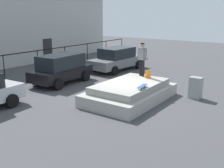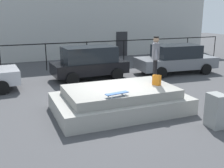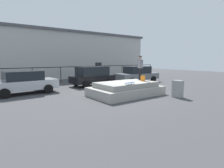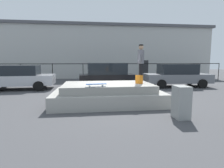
{
  "view_description": "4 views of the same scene",
  "coord_description": "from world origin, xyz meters",
  "px_view_note": "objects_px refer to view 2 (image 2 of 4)",
  "views": [
    {
      "loc": [
        -11.1,
        -7.11,
        4.25
      ],
      "look_at": [
        -0.5,
        0.43,
        0.84
      ],
      "focal_mm": 43.98,
      "sensor_mm": 36.0,
      "label": 1
    },
    {
      "loc": [
        -3.89,
        -9.14,
        3.58
      ],
      "look_at": [
        0.2,
        0.92,
        0.71
      ],
      "focal_mm": 43.89,
      "sensor_mm": 36.0,
      "label": 2
    },
    {
      "loc": [
        -8.04,
        -9.5,
        2.44
      ],
      "look_at": [
        -0.53,
        0.56,
        0.72
      ],
      "focal_mm": 29.01,
      "sensor_mm": 36.0,
      "label": 3
    },
    {
      "loc": [
        -0.81,
        -8.4,
        1.92
      ],
      "look_at": [
        0.4,
        1.08,
        0.7
      ],
      "focal_mm": 29.01,
      "sensor_mm": 36.0,
      "label": 4
    }
  ],
  "objects_px": {
    "car_black_hatchback_mid": "(89,62)",
    "skateboarder": "(156,56)",
    "skateboard": "(117,93)",
    "utility_box": "(216,111)",
    "backpack": "(157,80)",
    "car_grey_sedan_far": "(176,59)"
  },
  "relations": [
    {
      "from": "skateboarder",
      "to": "car_grey_sedan_far",
      "type": "xyz_separation_m",
      "value": [
        4.1,
        4.44,
        -1.08
      ]
    },
    {
      "from": "skateboard",
      "to": "backpack",
      "type": "relative_size",
      "value": 2.19
    },
    {
      "from": "car_grey_sedan_far",
      "to": "skateboard",
      "type": "bearing_deg",
      "value": -137.71
    },
    {
      "from": "skateboard",
      "to": "backpack",
      "type": "distance_m",
      "value": 2.1
    },
    {
      "from": "car_black_hatchback_mid",
      "to": "backpack",
      "type": "bearing_deg",
      "value": -80.4
    },
    {
      "from": "backpack",
      "to": "utility_box",
      "type": "bearing_deg",
      "value": -10.24
    },
    {
      "from": "skateboarder",
      "to": "car_grey_sedan_far",
      "type": "bearing_deg",
      "value": 47.25
    },
    {
      "from": "car_black_hatchback_mid",
      "to": "utility_box",
      "type": "distance_m",
      "value": 7.97
    },
    {
      "from": "car_grey_sedan_far",
      "to": "utility_box",
      "type": "relative_size",
      "value": 4.44
    },
    {
      "from": "backpack",
      "to": "car_black_hatchback_mid",
      "type": "distance_m",
      "value": 5.55
    },
    {
      "from": "car_grey_sedan_far",
      "to": "utility_box",
      "type": "xyz_separation_m",
      "value": [
        -3.5,
        -7.23,
        -0.32
      ]
    },
    {
      "from": "backpack",
      "to": "car_black_hatchback_mid",
      "type": "relative_size",
      "value": 0.09
    },
    {
      "from": "skateboarder",
      "to": "backpack",
      "type": "xyz_separation_m",
      "value": [
        -0.2,
        -0.49,
        -0.85
      ]
    },
    {
      "from": "skateboarder",
      "to": "skateboard",
      "type": "bearing_deg",
      "value": -149.8
    },
    {
      "from": "skateboard",
      "to": "car_black_hatchback_mid",
      "type": "height_order",
      "value": "car_black_hatchback_mid"
    },
    {
      "from": "skateboard",
      "to": "utility_box",
      "type": "height_order",
      "value": "utility_box"
    },
    {
      "from": "car_black_hatchback_mid",
      "to": "utility_box",
      "type": "xyz_separation_m",
      "value": [
        1.73,
        -7.77,
        -0.38
      ]
    },
    {
      "from": "backpack",
      "to": "skateboarder",
      "type": "bearing_deg",
      "value": 127.93
    },
    {
      "from": "car_black_hatchback_mid",
      "to": "skateboarder",
      "type": "bearing_deg",
      "value": -77.26
    },
    {
      "from": "skateboard",
      "to": "utility_box",
      "type": "bearing_deg",
      "value": -28.99
    },
    {
      "from": "backpack",
      "to": "skateboard",
      "type": "bearing_deg",
      "value": -98.14
    },
    {
      "from": "skateboarder",
      "to": "skateboard",
      "type": "height_order",
      "value": "skateboarder"
    }
  ]
}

